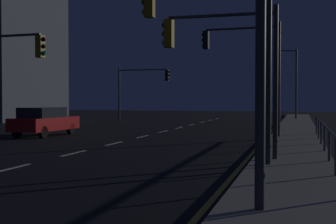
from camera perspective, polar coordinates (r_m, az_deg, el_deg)
The scene contains 11 objects.
ground_plane at distance 22.16m, azimuth -6.07°, elevation -3.69°, with size 112.00×112.00×0.00m, color black.
sidewalk_right at distance 20.60m, azimuth 15.00°, elevation -3.95°, with size 2.48×77.00×0.14m, color #9E937F.
lane_markings_center at distance 25.43m, azimuth -3.15°, elevation -2.98°, with size 0.14×50.00×0.01m.
lane_edge_line at distance 25.64m, azimuth 11.78°, elevation -2.98°, with size 0.14×53.00×0.01m.
car at distance 26.82m, azimuth -14.70°, elevation -1.05°, with size 2.05×4.49×1.57m.
traffic_light_far_center at distance 14.32m, azimuth 5.46°, elevation 9.89°, with size 3.92×0.41×5.65m.
traffic_light_far_right at distance 15.63m, azimuth 6.55°, elevation 7.24°, with size 3.86×0.35×4.88m.
traffic_light_near_left at distance 41.48m, azimuth -3.14°, elevation 3.57°, with size 4.86×0.52×4.81m.
traffic_light_near_right at distance 24.76m, azimuth 9.32°, elevation 6.60°, with size 4.10×0.45×5.78m.
street_lamp_across_street at distance 46.43m, azimuth 14.72°, elevation 4.23°, with size 2.32×1.09×6.59m.
barrier_fence at distance 13.88m, azimuth 19.23°, elevation -3.34°, with size 0.09×25.69×0.98m.
Camera 1 is at (8.15, -3.00, 2.06)m, focal length 50.53 mm.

